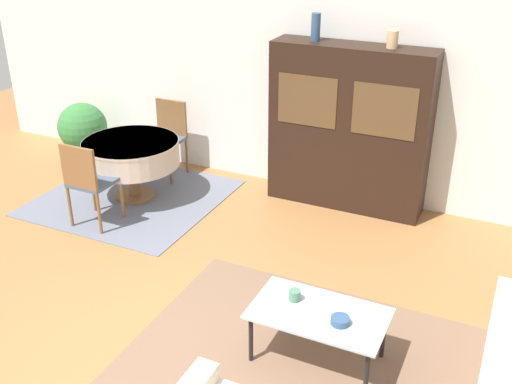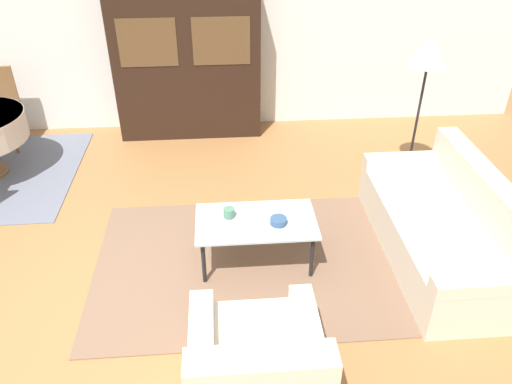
{
  "view_description": "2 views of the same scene",
  "coord_description": "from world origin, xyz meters",
  "px_view_note": "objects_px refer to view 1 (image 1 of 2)",
  "views": [
    {
      "loc": [
        2.25,
        -2.95,
        3.28
      ],
      "look_at": [
        0.2,
        1.4,
        0.95
      ],
      "focal_mm": 42.0,
      "sensor_mm": 36.0,
      "label": 1
    },
    {
      "loc": [
        0.83,
        -2.86,
        3.0
      ],
      "look_at": [
        1.1,
        0.61,
        0.75
      ],
      "focal_mm": 35.0,
      "sensor_mm": 36.0,
      "label": 2
    }
  ],
  "objects_px": {
    "coffee_table": "(319,317)",
    "dining_table": "(131,153)",
    "display_cabinet": "(349,128)",
    "dining_chair_near": "(88,179)",
    "bowl": "(340,321)",
    "vase_short": "(393,39)",
    "dining_chair_far": "(168,133)",
    "potted_plant": "(83,128)",
    "vase_tall": "(315,27)",
    "cup": "(295,295)"
  },
  "relations": [
    {
      "from": "coffee_table",
      "to": "dining_table",
      "type": "relative_size",
      "value": 0.91
    },
    {
      "from": "vase_short",
      "to": "display_cabinet",
      "type": "bearing_deg",
      "value": -179.87
    },
    {
      "from": "display_cabinet",
      "to": "dining_chair_far",
      "type": "xyz_separation_m",
      "value": [
        -2.37,
        -0.16,
        -0.38
      ]
    },
    {
      "from": "bowl",
      "to": "vase_tall",
      "type": "distance_m",
      "value": 3.46
    },
    {
      "from": "dining_chair_far",
      "to": "vase_tall",
      "type": "distance_m",
      "value": 2.43
    },
    {
      "from": "coffee_table",
      "to": "display_cabinet",
      "type": "relative_size",
      "value": 0.55
    },
    {
      "from": "coffee_table",
      "to": "bowl",
      "type": "relative_size",
      "value": 7.21
    },
    {
      "from": "dining_table",
      "to": "potted_plant",
      "type": "distance_m",
      "value": 1.5
    },
    {
      "from": "dining_chair_far",
      "to": "bowl",
      "type": "relative_size",
      "value": 6.78
    },
    {
      "from": "bowl",
      "to": "dining_chair_near",
      "type": "bearing_deg",
      "value": 161.78
    },
    {
      "from": "dining_chair_near",
      "to": "vase_tall",
      "type": "distance_m",
      "value": 2.99
    },
    {
      "from": "display_cabinet",
      "to": "vase_short",
      "type": "relative_size",
      "value": 10.35
    },
    {
      "from": "dining_table",
      "to": "vase_short",
      "type": "bearing_deg",
      "value": 18.93
    },
    {
      "from": "dining_table",
      "to": "potted_plant",
      "type": "xyz_separation_m",
      "value": [
        -1.32,
        0.69,
        -0.11
      ]
    },
    {
      "from": "dining_chair_far",
      "to": "vase_short",
      "type": "distance_m",
      "value": 3.12
    },
    {
      "from": "coffee_table",
      "to": "dining_chair_near",
      "type": "xyz_separation_m",
      "value": [
        -3.03,
        1.0,
        0.16
      ]
    },
    {
      "from": "dining_chair_near",
      "to": "bowl",
      "type": "height_order",
      "value": "dining_chair_near"
    },
    {
      "from": "dining_table",
      "to": "bowl",
      "type": "distance_m",
      "value": 3.71
    },
    {
      "from": "cup",
      "to": "vase_tall",
      "type": "height_order",
      "value": "vase_tall"
    },
    {
      "from": "dining_table",
      "to": "vase_tall",
      "type": "xyz_separation_m",
      "value": [
        1.92,
        0.95,
        1.47
      ]
    },
    {
      "from": "coffee_table",
      "to": "dining_table",
      "type": "bearing_deg",
      "value": 149.38
    },
    {
      "from": "dining_chair_near",
      "to": "dining_chair_far",
      "type": "relative_size",
      "value": 1.0
    },
    {
      "from": "dining_table",
      "to": "vase_short",
      "type": "xyz_separation_m",
      "value": [
        2.77,
        0.95,
        1.41
      ]
    },
    {
      "from": "coffee_table",
      "to": "dining_chair_far",
      "type": "relative_size",
      "value": 1.06
    },
    {
      "from": "bowl",
      "to": "vase_tall",
      "type": "xyz_separation_m",
      "value": [
        -1.3,
        2.8,
        1.57
      ]
    },
    {
      "from": "vase_short",
      "to": "potted_plant",
      "type": "bearing_deg",
      "value": -176.3
    },
    {
      "from": "vase_short",
      "to": "potted_plant",
      "type": "relative_size",
      "value": 0.22
    },
    {
      "from": "cup",
      "to": "display_cabinet",
      "type": "bearing_deg",
      "value": 98.97
    },
    {
      "from": "dining_chair_near",
      "to": "cup",
      "type": "bearing_deg",
      "value": -18.32
    },
    {
      "from": "potted_plant",
      "to": "display_cabinet",
      "type": "bearing_deg",
      "value": 4.09
    },
    {
      "from": "dining_chair_far",
      "to": "vase_short",
      "type": "xyz_separation_m",
      "value": [
        2.77,
        0.16,
        1.42
      ]
    },
    {
      "from": "display_cabinet",
      "to": "bowl",
      "type": "xyz_separation_m",
      "value": [
        0.84,
        -2.8,
        -0.47
      ]
    },
    {
      "from": "vase_tall",
      "to": "potted_plant",
      "type": "relative_size",
      "value": 0.36
    },
    {
      "from": "dining_chair_near",
      "to": "display_cabinet",
      "type": "bearing_deg",
      "value": 36.3
    },
    {
      "from": "dining_chair_near",
      "to": "vase_short",
      "type": "distance_m",
      "value": 3.57
    },
    {
      "from": "dining_chair_near",
      "to": "bowl",
      "type": "distance_m",
      "value": 3.38
    },
    {
      "from": "dining_chair_near",
      "to": "vase_tall",
      "type": "relative_size",
      "value": 3.26
    },
    {
      "from": "dining_table",
      "to": "bowl",
      "type": "relative_size",
      "value": 7.93
    },
    {
      "from": "dining_chair_far",
      "to": "bowl",
      "type": "distance_m",
      "value": 4.16
    },
    {
      "from": "dining_chair_near",
      "to": "cup",
      "type": "height_order",
      "value": "dining_chair_near"
    },
    {
      "from": "coffee_table",
      "to": "display_cabinet",
      "type": "height_order",
      "value": "display_cabinet"
    },
    {
      "from": "dining_chair_near",
      "to": "cup",
      "type": "relative_size",
      "value": 10.1
    },
    {
      "from": "dining_chair_far",
      "to": "vase_tall",
      "type": "height_order",
      "value": "vase_tall"
    },
    {
      "from": "coffee_table",
      "to": "vase_tall",
      "type": "bearing_deg",
      "value": 111.98
    },
    {
      "from": "coffee_table",
      "to": "dining_chair_far",
      "type": "height_order",
      "value": "dining_chair_far"
    },
    {
      "from": "coffee_table",
      "to": "potted_plant",
      "type": "bearing_deg",
      "value": 150.33
    },
    {
      "from": "coffee_table",
      "to": "dining_chair_near",
      "type": "height_order",
      "value": "dining_chair_near"
    },
    {
      "from": "cup",
      "to": "coffee_table",
      "type": "bearing_deg",
      "value": -17.46
    },
    {
      "from": "dining_table",
      "to": "dining_chair_far",
      "type": "xyz_separation_m",
      "value": [
        0.0,
        0.79,
        -0.01
      ]
    },
    {
      "from": "dining_chair_near",
      "to": "coffee_table",
      "type": "bearing_deg",
      "value": -18.25
    }
  ]
}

